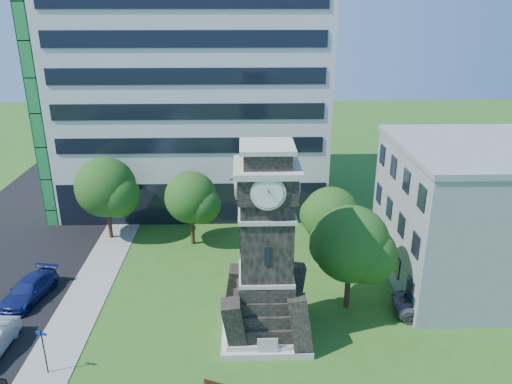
{
  "coord_description": "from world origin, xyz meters",
  "views": [
    {
      "loc": [
        1.71,
        -24.16,
        19.47
      ],
      "look_at": [
        2.56,
        8.11,
        7.11
      ],
      "focal_mm": 35.0,
      "sensor_mm": 36.0,
      "label": 1
    }
  ],
  "objects_px": {
    "clock_tower": "(266,258)",
    "street_sign": "(44,347)",
    "car_east_lot": "(435,305)",
    "car_street_north": "(29,290)"
  },
  "relations": [
    {
      "from": "clock_tower",
      "to": "street_sign",
      "type": "relative_size",
      "value": 4.34
    },
    {
      "from": "car_east_lot",
      "to": "street_sign",
      "type": "relative_size",
      "value": 1.94
    },
    {
      "from": "car_street_north",
      "to": "street_sign",
      "type": "relative_size",
      "value": 1.79
    },
    {
      "from": "car_east_lot",
      "to": "street_sign",
      "type": "bearing_deg",
      "value": 105.91
    },
    {
      "from": "clock_tower",
      "to": "street_sign",
      "type": "xyz_separation_m",
      "value": [
        -12.35,
        -3.41,
        -3.52
      ]
    },
    {
      "from": "car_street_north",
      "to": "car_east_lot",
      "type": "relative_size",
      "value": 0.93
    },
    {
      "from": "street_sign",
      "to": "clock_tower",
      "type": "bearing_deg",
      "value": 32.95
    },
    {
      "from": "street_sign",
      "to": "car_east_lot",
      "type": "bearing_deg",
      "value": 29.36
    },
    {
      "from": "car_street_north",
      "to": "clock_tower",
      "type": "bearing_deg",
      "value": -2.26
    },
    {
      "from": "clock_tower",
      "to": "car_east_lot",
      "type": "relative_size",
      "value": 2.24
    }
  ]
}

